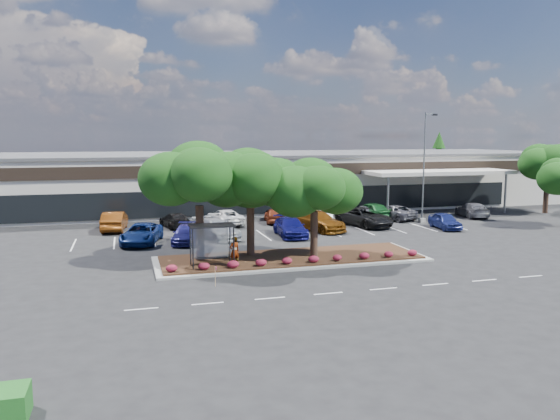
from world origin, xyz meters
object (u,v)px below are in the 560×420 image
object	(u,v)px
light_pole	(425,174)
car_1	(186,234)
car_0	(142,234)
survey_stake	(216,274)

from	to	relation	value
light_pole	car_1	bearing A→B (deg)	-170.12
light_pole	car_0	bearing A→B (deg)	-172.73
car_1	survey_stake	bearing A→B (deg)	-76.86
car_0	survey_stake	bearing A→B (deg)	-61.49
light_pole	car_0	xyz separation A→B (m)	(-26.45, -3.37, -3.89)
light_pole	car_1	size ratio (longest dim) A/B	2.20
survey_stake	car_1	bearing A→B (deg)	90.84
car_1	light_pole	bearing A→B (deg)	22.17
survey_stake	car_1	size ratio (longest dim) A/B	0.23
survey_stake	car_0	size ratio (longest dim) A/B	0.20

